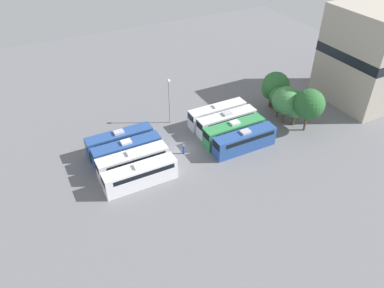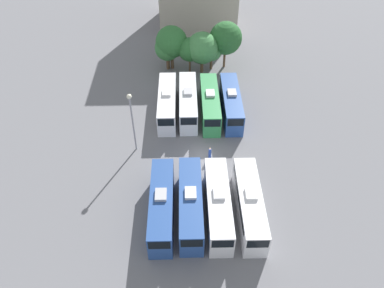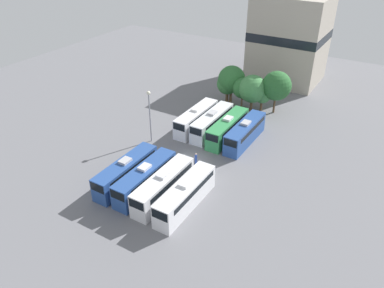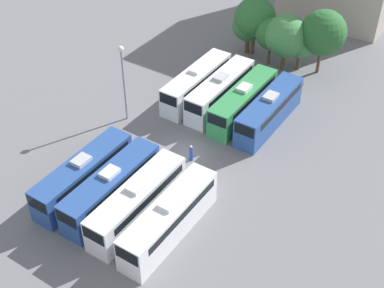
{
  "view_description": "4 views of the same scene",
  "coord_description": "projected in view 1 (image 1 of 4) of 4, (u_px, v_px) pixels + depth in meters",
  "views": [
    {
      "loc": [
        44.43,
        -21.44,
        37.23
      ],
      "look_at": [
        1.78,
        0.7,
        2.01
      ],
      "focal_mm": 35.0,
      "sensor_mm": 36.0,
      "label": 1
    },
    {
      "loc": [
        -1.97,
        -34.01,
        33.79
      ],
      "look_at": [
        -1.19,
        0.11,
        2.0
      ],
      "focal_mm": 35.0,
      "sensor_mm": 36.0,
      "label": 2
    },
    {
      "loc": [
        24.06,
        -39.63,
        30.82
      ],
      "look_at": [
        0.35,
        -0.37,
        3.11
      ],
      "focal_mm": 35.0,
      "sensor_mm": 36.0,
      "label": 3
    },
    {
      "loc": [
        22.79,
        -33.21,
        33.75
      ],
      "look_at": [
        1.65,
        -1.17,
        2.75
      ],
      "focal_mm": 50.0,
      "sensor_mm": 36.0,
      "label": 4
    }
  ],
  "objects": [
    {
      "name": "tree_4",
      "position": [
        296.0,
        108.0,
        65.74
      ],
      "size": [
        3.5,
        3.5,
        5.23
      ],
      "color": "brown",
      "rests_on": "ground_plane"
    },
    {
      "name": "tree_1",
      "position": [
        276.0,
        86.0,
        69.74
      ],
      "size": [
        5.15,
        5.15,
        7.39
      ],
      "color": "brown",
      "rests_on": "ground_plane"
    },
    {
      "name": "worker_person",
      "position": [
        184.0,
        149.0,
        60.38
      ],
      "size": [
        0.36,
        0.36,
        1.78
      ],
      "color": "navy",
      "rests_on": "ground_plane"
    },
    {
      "name": "depot_building",
      "position": [
        369.0,
        56.0,
        70.21
      ],
      "size": [
        14.57,
        12.77,
        17.98
      ],
      "color": "#B2A899",
      "rests_on": "ground_plane"
    },
    {
      "name": "tree_0",
      "position": [
        272.0,
        89.0,
        70.79
      ],
      "size": [
        4.11,
        4.11,
        5.87
      ],
      "color": "brown",
      "rests_on": "ground_plane"
    },
    {
      "name": "tree_5",
      "position": [
        309.0,
        104.0,
        63.29
      ],
      "size": [
        5.3,
        5.3,
        7.91
      ],
      "color": "brown",
      "rests_on": "ground_plane"
    },
    {
      "name": "bus_7",
      "position": [
        245.0,
        140.0,
        60.71
      ],
      "size": [
        2.47,
        10.88,
        3.69
      ],
      "color": "#284C93",
      "rests_on": "ground_plane"
    },
    {
      "name": "ground_plane",
      "position": [
        183.0,
        149.0,
        61.78
      ],
      "size": [
        120.06,
        120.06,
        0.0
      ],
      "primitive_type": "plane",
      "color": "slate"
    },
    {
      "name": "bus_4",
      "position": [
        217.0,
        114.0,
        67.33
      ],
      "size": [
        2.47,
        10.88,
        3.69
      ],
      "color": "silver",
      "rests_on": "ground_plane"
    },
    {
      "name": "tree_3",
      "position": [
        286.0,
        101.0,
        65.93
      ],
      "size": [
        5.07,
        5.07,
        6.98
      ],
      "color": "brown",
      "rests_on": "ground_plane"
    },
    {
      "name": "bus_1",
      "position": [
        127.0,
        151.0,
        58.47
      ],
      "size": [
        2.47,
        10.88,
        3.69
      ],
      "color": "#284C93",
      "rests_on": "ground_plane"
    },
    {
      "name": "bus_6",
      "position": [
        234.0,
        131.0,
        62.85
      ],
      "size": [
        2.47,
        10.88,
        3.69
      ],
      "color": "#338C4C",
      "rests_on": "ground_plane"
    },
    {
      "name": "tree_2",
      "position": [
        280.0,
        97.0,
        67.64
      ],
      "size": [
        3.81,
        3.81,
        5.98
      ],
      "color": "brown",
      "rests_on": "ground_plane"
    },
    {
      "name": "bus_2",
      "position": [
        133.0,
        161.0,
        56.31
      ],
      "size": [
        2.47,
        10.88,
        3.69
      ],
      "color": "silver",
      "rests_on": "ground_plane"
    },
    {
      "name": "light_pole",
      "position": [
        169.0,
        94.0,
        64.96
      ],
      "size": [
        0.6,
        0.6,
        8.67
      ],
      "color": "gray",
      "rests_on": "ground_plane"
    },
    {
      "name": "bus_5",
      "position": [
        227.0,
        121.0,
        65.25
      ],
      "size": [
        2.47,
        10.88,
        3.69
      ],
      "color": "silver",
      "rests_on": "ground_plane"
    },
    {
      "name": "bus_3",
      "position": [
        141.0,
        174.0,
        53.87
      ],
      "size": [
        2.47,
        10.88,
        3.69
      ],
      "color": "white",
      "rests_on": "ground_plane"
    },
    {
      "name": "bus_0",
      "position": [
        120.0,
        141.0,
        60.63
      ],
      "size": [
        2.47,
        10.88,
        3.69
      ],
      "color": "#284C93",
      "rests_on": "ground_plane"
    }
  ]
}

